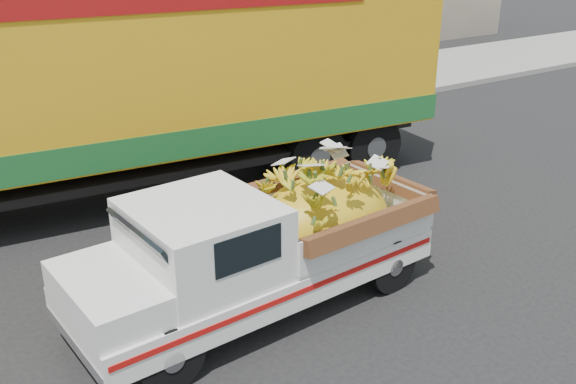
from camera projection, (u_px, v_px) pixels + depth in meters
ground at (183, 343)px, 7.13m from camera, size 100.00×100.00×0.00m
curb at (30, 163)px, 12.31m from camera, size 60.00×0.25×0.15m
sidewalk at (6, 136)px, 13.93m from camera, size 60.00×4.00×0.14m
pickup_truck at (279, 238)px, 7.67m from camera, size 4.50×1.87×1.54m
semi_trailer at (93, 76)px, 9.99m from camera, size 12.04×3.73×3.80m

